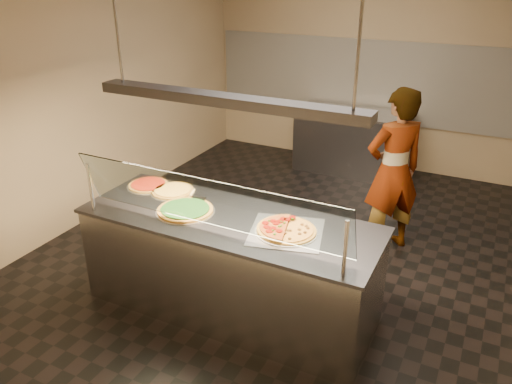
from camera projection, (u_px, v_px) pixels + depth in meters
The scene contains 19 objects.
ground at pixel (287, 248), 5.60m from camera, with size 5.00×6.00×0.02m, color black.
wall_back at pixel (370, 67), 7.42m from camera, with size 5.00×0.02×3.00m, color tan.
wall_front at pixel (59, 267), 2.53m from camera, with size 5.00×0.02×3.00m, color tan.
wall_left at pixel (99, 91), 6.00m from camera, with size 0.02×6.00×3.00m, color tan.
tile_band at pixel (368, 81), 7.48m from camera, with size 4.90×0.02×1.20m, color silver.
serving_counter at pixel (230, 265), 4.43m from camera, with size 2.61×0.94×0.93m.
sneeze_guard at pixel (206, 203), 3.84m from camera, with size 2.37×0.18×0.54m.
perforated_tray at pixel (286, 231), 4.02m from camera, with size 0.70×0.70×0.01m.
half_pizza_pepperoni at pixel (274, 225), 4.05m from camera, with size 0.35×0.52×0.05m.
half_pizza_sausage at pixel (300, 232), 3.96m from camera, with size 0.35×0.52×0.04m.
pizza_spinach at pixel (185, 210), 4.35m from camera, with size 0.52×0.52×0.03m.
pizza_cheese at pixel (173, 190), 4.72m from camera, with size 0.42×0.42×0.03m.
pizza_tomato at pixel (149, 185), 4.85m from camera, with size 0.41×0.41×0.03m.
pizza_spatula at pixel (195, 195), 4.59m from camera, with size 0.23×0.22×0.02m.
prep_table at pixel (351, 141), 7.50m from camera, with size 1.65×0.74×0.93m.
worker at pixel (393, 171), 5.27m from camera, with size 0.66×0.43×1.80m, color #35343A.
heat_lamp_housing at pixel (226, 100), 3.81m from camera, with size 2.30×0.18×0.08m, color #414146.
lamp_rod_left at pixel (116, 19), 3.99m from camera, with size 0.02×0.02×1.01m, color #B7B7BC.
lamp_rod_right at pixel (360, 34), 3.18m from camera, with size 0.02×0.02×1.01m, color #B7B7BC.
Camera 1 is at (1.86, -4.47, 2.90)m, focal length 35.00 mm.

